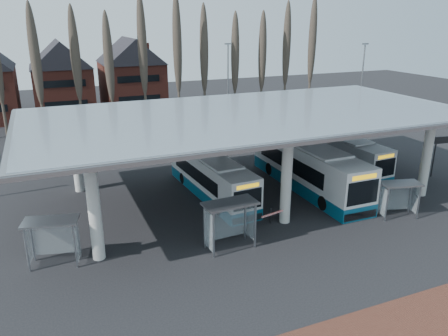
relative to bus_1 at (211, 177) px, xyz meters
name	(u,v)px	position (x,y,z in m)	size (l,w,h in m)	color
ground	(305,238)	(2.77, -8.80, -1.45)	(140.00, 140.00, 0.00)	black
station_canopy	(250,121)	(2.77, -0.80, 4.23)	(32.00, 16.00, 6.34)	silver
poplar_row	(160,53)	(2.77, 24.20, 7.32)	(45.10, 1.10, 14.50)	#473D33
townhouse_row	(23,73)	(-12.98, 35.20, 4.48)	(36.80, 10.30, 12.25)	maroon
lamp_post_b	(228,87)	(8.77, 17.20, 3.88)	(0.80, 0.16, 10.17)	slate
lamp_post_c	(361,87)	(22.77, 11.20, 3.88)	(0.80, 0.16, 10.17)	slate
bus_1	(211,177)	(0.00, 0.00, 0.00)	(3.10, 11.24, 3.09)	silver
bus_2	(307,167)	(7.53, -1.52, 0.26)	(2.89, 13.13, 3.64)	silver
bus_3	(336,152)	(12.57, 1.53, 0.02)	(3.12, 11.43, 3.14)	silver
shelter_0	(52,231)	(-11.48, -5.89, 0.47)	(3.11, 2.06, 2.65)	gray
shelter_1	(229,214)	(-1.96, -7.91, 0.64)	(3.18, 1.71, 2.88)	gray
shelter_2	(399,192)	(10.24, -8.48, 0.34)	(2.90, 1.95, 2.46)	gray
info_sign_1	(436,144)	(18.72, -3.58, 1.48)	(2.34, 0.46, 3.49)	black
barrier	(274,214)	(1.82, -6.51, -0.62)	(2.13, 0.81, 1.08)	black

